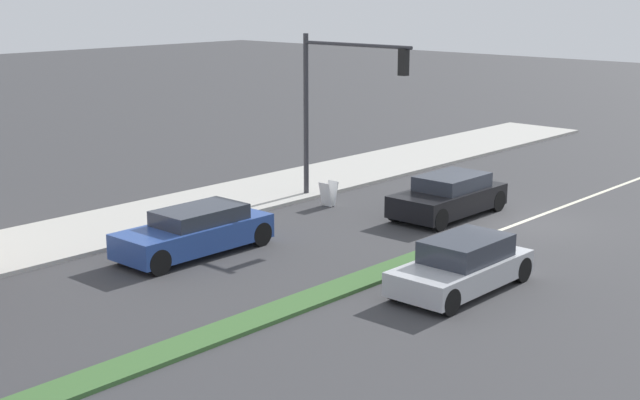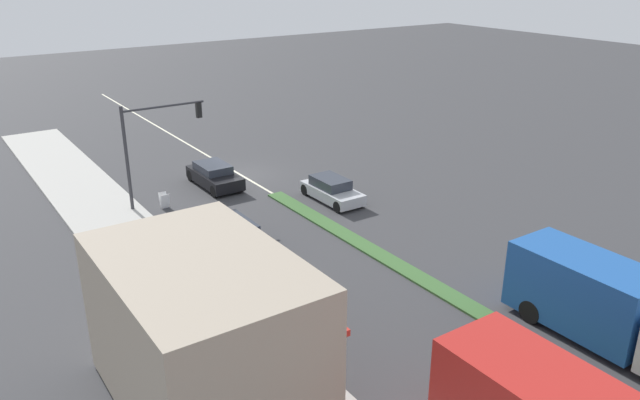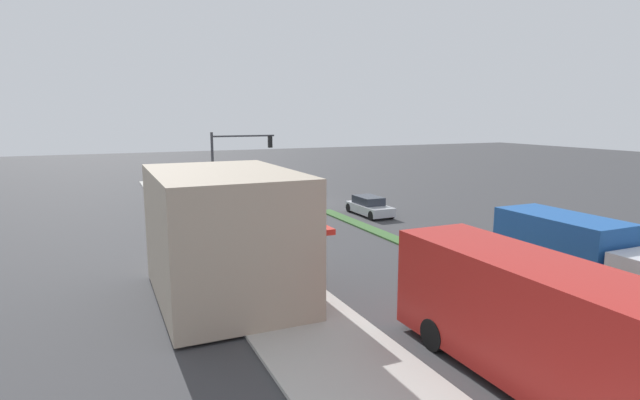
# 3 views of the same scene
# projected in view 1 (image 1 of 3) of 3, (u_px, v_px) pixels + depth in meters

# --- Properties ---
(lane_marking_center) EXTENTS (0.16, 60.00, 0.01)m
(lane_marking_center) POSITION_uv_depth(u_px,v_px,m) (520.00, 223.00, 28.10)
(lane_marking_center) COLOR beige
(lane_marking_center) RESTS_ON ground
(traffic_signal_main) EXTENTS (4.59, 0.34, 5.60)m
(traffic_signal_main) POSITION_uv_depth(u_px,v_px,m) (337.00, 90.00, 29.91)
(traffic_signal_main) COLOR #333338
(traffic_signal_main) RESTS_ON sidewalk_right
(warning_aframe_sign) EXTENTS (0.45, 0.53, 0.84)m
(warning_aframe_sign) POSITION_uv_depth(u_px,v_px,m) (329.00, 194.00, 30.19)
(warning_aframe_sign) COLOR silver
(warning_aframe_sign) RESTS_ON ground
(suv_black) EXTENTS (1.89, 4.25, 1.35)m
(suv_black) POSITION_uv_depth(u_px,v_px,m) (449.00, 196.00, 28.85)
(suv_black) COLOR black
(suv_black) RESTS_ON ground
(sedan_silver) EXTENTS (1.73, 4.05, 1.31)m
(sedan_silver) POSITION_uv_depth(u_px,v_px,m) (462.00, 266.00, 21.77)
(sedan_silver) COLOR #B7BABF
(sedan_silver) RESTS_ON ground
(coupe_blue) EXTENTS (1.74, 4.56, 1.30)m
(coupe_blue) POSITION_uv_depth(u_px,v_px,m) (195.00, 232.00, 24.73)
(coupe_blue) COLOR #284793
(coupe_blue) RESTS_ON ground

